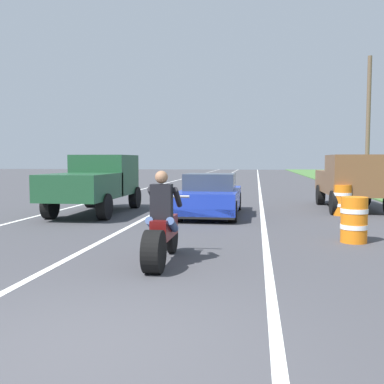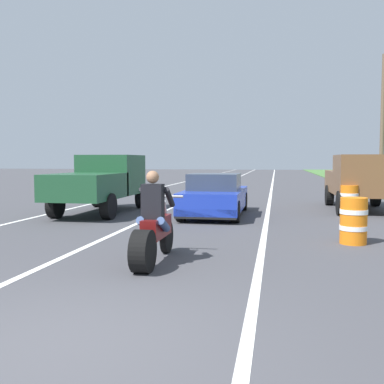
{
  "view_description": "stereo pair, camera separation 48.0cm",
  "coord_description": "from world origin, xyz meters",
  "px_view_note": "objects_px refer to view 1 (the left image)",
  "views": [
    {
      "loc": [
        1.59,
        -3.88,
        1.8
      ],
      "look_at": [
        -0.01,
        6.98,
        1.0
      ],
      "focal_mm": 41.08,
      "sensor_mm": 36.0,
      "label": 1
    },
    {
      "loc": [
        2.06,
        -3.8,
        1.8
      ],
      "look_at": [
        -0.01,
        6.98,
        1.0
      ],
      "focal_mm": 41.08,
      "sensor_mm": 36.0,
      "label": 2
    }
  ],
  "objects_px": {
    "motorcycle_with_rider": "(162,230)",
    "construction_barrel_mid": "(342,200)",
    "pickup_truck_right_shoulder_brown": "(352,179)",
    "sports_car_blue": "(211,196)",
    "pickup_truck_left_lane_dark_green": "(96,181)",
    "construction_barrel_nearest": "(354,220)"
  },
  "relations": [
    {
      "from": "motorcycle_with_rider",
      "to": "construction_barrel_mid",
      "type": "xyz_separation_m",
      "value": [
        4.38,
        7.44,
        -0.09
      ]
    },
    {
      "from": "construction_barrel_mid",
      "to": "pickup_truck_right_shoulder_brown",
      "type": "bearing_deg",
      "value": 70.56
    },
    {
      "from": "sports_car_blue",
      "to": "construction_barrel_mid",
      "type": "distance_m",
      "value": 4.28
    },
    {
      "from": "motorcycle_with_rider",
      "to": "pickup_truck_left_lane_dark_green",
      "type": "relative_size",
      "value": 0.46
    },
    {
      "from": "motorcycle_with_rider",
      "to": "construction_barrel_nearest",
      "type": "bearing_deg",
      "value": 34.87
    },
    {
      "from": "construction_barrel_nearest",
      "to": "construction_barrel_mid",
      "type": "distance_m",
      "value": 4.89
    },
    {
      "from": "sports_car_blue",
      "to": "construction_barrel_mid",
      "type": "height_order",
      "value": "sports_car_blue"
    },
    {
      "from": "construction_barrel_mid",
      "to": "pickup_truck_left_lane_dark_green",
      "type": "bearing_deg",
      "value": -176.14
    },
    {
      "from": "pickup_truck_left_lane_dark_green",
      "to": "pickup_truck_right_shoulder_brown",
      "type": "distance_m",
      "value": 9.16
    },
    {
      "from": "motorcycle_with_rider",
      "to": "construction_barrel_nearest",
      "type": "xyz_separation_m",
      "value": [
        3.72,
        2.59,
        -0.09
      ]
    },
    {
      "from": "pickup_truck_left_lane_dark_green",
      "to": "pickup_truck_right_shoulder_brown",
      "type": "height_order",
      "value": "same"
    },
    {
      "from": "sports_car_blue",
      "to": "pickup_truck_left_lane_dark_green",
      "type": "xyz_separation_m",
      "value": [
        -3.91,
        0.05,
        0.48
      ]
    },
    {
      "from": "motorcycle_with_rider",
      "to": "sports_car_blue",
      "type": "bearing_deg",
      "value": 88.84
    },
    {
      "from": "pickup_truck_left_lane_dark_green",
      "to": "construction_barrel_nearest",
      "type": "height_order",
      "value": "pickup_truck_left_lane_dark_green"
    },
    {
      "from": "construction_barrel_mid",
      "to": "sports_car_blue",
      "type": "bearing_deg",
      "value": -172.0
    },
    {
      "from": "pickup_truck_right_shoulder_brown",
      "to": "construction_barrel_mid",
      "type": "xyz_separation_m",
      "value": [
        -0.67,
        -1.91,
        -0.6
      ]
    },
    {
      "from": "sports_car_blue",
      "to": "construction_barrel_mid",
      "type": "bearing_deg",
      "value": 8.0
    },
    {
      "from": "pickup_truck_right_shoulder_brown",
      "to": "construction_barrel_mid",
      "type": "bearing_deg",
      "value": -109.44
    },
    {
      "from": "pickup_truck_right_shoulder_brown",
      "to": "construction_barrel_mid",
      "type": "distance_m",
      "value": 2.11
    },
    {
      "from": "motorcycle_with_rider",
      "to": "pickup_truck_right_shoulder_brown",
      "type": "xyz_separation_m",
      "value": [
        5.05,
        9.34,
        0.51
      ]
    },
    {
      "from": "construction_barrel_mid",
      "to": "motorcycle_with_rider",
      "type": "bearing_deg",
      "value": -120.49
    },
    {
      "from": "sports_car_blue",
      "to": "pickup_truck_left_lane_dark_green",
      "type": "distance_m",
      "value": 3.94
    }
  ]
}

